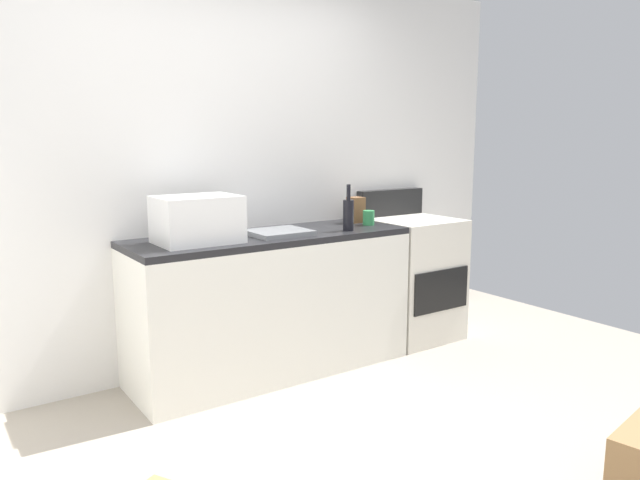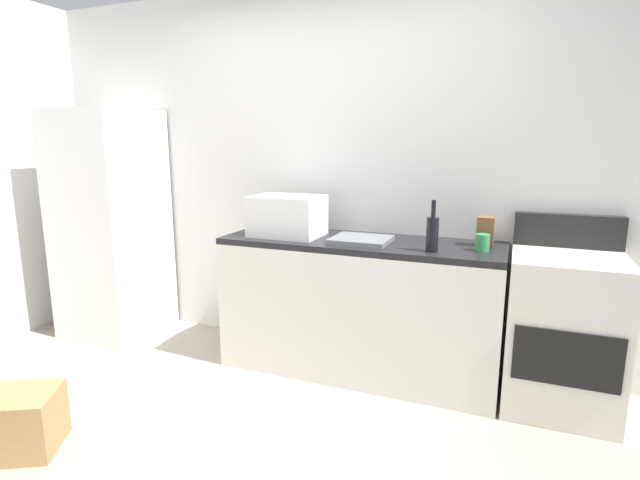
{
  "view_description": "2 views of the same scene",
  "coord_description": "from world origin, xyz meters",
  "px_view_note": "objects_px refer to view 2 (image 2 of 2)",
  "views": [
    {
      "loc": [
        -1.56,
        -2.03,
        1.5
      ],
      "look_at": [
        0.18,
        0.49,
        0.97
      ],
      "focal_mm": 33.74,
      "sensor_mm": 36.0,
      "label": 1
    },
    {
      "loc": [
        1.21,
        -1.76,
        1.52
      ],
      "look_at": [
        0.27,
        0.57,
        1.02
      ],
      "focal_mm": 27.32,
      "sensor_mm": 36.0,
      "label": 2
    }
  ],
  "objects_px": {
    "cardboard_box_medium": "(16,422)",
    "refrigerator": "(111,224)",
    "wine_bottle": "(432,233)",
    "stove_oven": "(563,330)",
    "coffee_mug": "(482,243)",
    "microwave": "(287,216)",
    "knife_block": "(485,232)"
  },
  "relations": [
    {
      "from": "stove_oven",
      "to": "microwave",
      "type": "height_order",
      "value": "microwave"
    },
    {
      "from": "stove_oven",
      "to": "microwave",
      "type": "relative_size",
      "value": 2.39
    },
    {
      "from": "wine_bottle",
      "to": "cardboard_box_medium",
      "type": "distance_m",
      "value": 2.39
    },
    {
      "from": "refrigerator",
      "to": "microwave",
      "type": "relative_size",
      "value": 3.83
    },
    {
      "from": "knife_block",
      "to": "wine_bottle",
      "type": "bearing_deg",
      "value": -135.21
    },
    {
      "from": "refrigerator",
      "to": "coffee_mug",
      "type": "distance_m",
      "value": 2.81
    },
    {
      "from": "microwave",
      "to": "coffee_mug",
      "type": "xyz_separation_m",
      "value": [
        1.26,
        -0.01,
        -0.09
      ]
    },
    {
      "from": "wine_bottle",
      "to": "knife_block",
      "type": "distance_m",
      "value": 0.39
    },
    {
      "from": "stove_oven",
      "to": "coffee_mug",
      "type": "xyz_separation_m",
      "value": [
        -0.47,
        -0.05,
        0.48
      ]
    },
    {
      "from": "stove_oven",
      "to": "wine_bottle",
      "type": "xyz_separation_m",
      "value": [
        -0.74,
        -0.17,
        0.54
      ]
    },
    {
      "from": "stove_oven",
      "to": "coffee_mug",
      "type": "height_order",
      "value": "stove_oven"
    },
    {
      "from": "wine_bottle",
      "to": "coffee_mug",
      "type": "relative_size",
      "value": 3.0
    },
    {
      "from": "microwave",
      "to": "wine_bottle",
      "type": "height_order",
      "value": "wine_bottle"
    },
    {
      "from": "refrigerator",
      "to": "wine_bottle",
      "type": "xyz_separation_m",
      "value": [
        2.53,
        -0.12,
        0.13
      ]
    },
    {
      "from": "microwave",
      "to": "cardboard_box_medium",
      "type": "height_order",
      "value": "microwave"
    },
    {
      "from": "refrigerator",
      "to": "stove_oven",
      "type": "distance_m",
      "value": 3.3
    },
    {
      "from": "cardboard_box_medium",
      "to": "refrigerator",
      "type": "bearing_deg",
      "value": 117.11
    },
    {
      "from": "stove_oven",
      "to": "wine_bottle",
      "type": "bearing_deg",
      "value": -166.73
    },
    {
      "from": "coffee_mug",
      "to": "refrigerator",
      "type": "bearing_deg",
      "value": -179.92
    },
    {
      "from": "refrigerator",
      "to": "wine_bottle",
      "type": "distance_m",
      "value": 2.54
    },
    {
      "from": "wine_bottle",
      "to": "cardboard_box_medium",
      "type": "relative_size",
      "value": 0.77
    },
    {
      "from": "coffee_mug",
      "to": "cardboard_box_medium",
      "type": "relative_size",
      "value": 0.26
    },
    {
      "from": "wine_bottle",
      "to": "stove_oven",
      "type": "bearing_deg",
      "value": 13.27
    },
    {
      "from": "wine_bottle",
      "to": "knife_block",
      "type": "height_order",
      "value": "wine_bottle"
    },
    {
      "from": "wine_bottle",
      "to": "refrigerator",
      "type": "bearing_deg",
      "value": 177.33
    },
    {
      "from": "stove_oven",
      "to": "wine_bottle",
      "type": "height_order",
      "value": "wine_bottle"
    },
    {
      "from": "refrigerator",
      "to": "microwave",
      "type": "xyz_separation_m",
      "value": [
        1.55,
        0.01,
        0.15
      ]
    },
    {
      "from": "microwave",
      "to": "cardboard_box_medium",
      "type": "bearing_deg",
      "value": -119.33
    },
    {
      "from": "refrigerator",
      "to": "stove_oven",
      "type": "relative_size",
      "value": 1.6
    },
    {
      "from": "cardboard_box_medium",
      "to": "stove_oven",
      "type": "bearing_deg",
      "value": 30.48
    },
    {
      "from": "stove_oven",
      "to": "coffee_mug",
      "type": "distance_m",
      "value": 0.67
    },
    {
      "from": "microwave",
      "to": "coffee_mug",
      "type": "distance_m",
      "value": 1.26
    }
  ]
}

